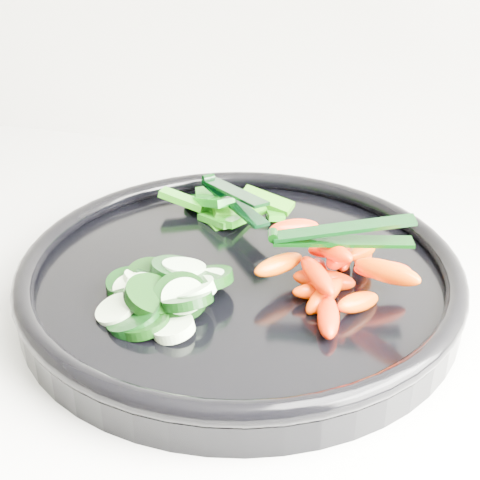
# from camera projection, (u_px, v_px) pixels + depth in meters

# --- Properties ---
(veggie_tray) EXTENTS (0.40, 0.40, 0.04)m
(veggie_tray) POSITION_uv_depth(u_px,v_px,m) (240.00, 275.00, 0.57)
(veggie_tray) COLOR black
(veggie_tray) RESTS_ON counter
(cucumber_pile) EXTENTS (0.12, 0.12, 0.04)m
(cucumber_pile) POSITION_uv_depth(u_px,v_px,m) (162.00, 290.00, 0.53)
(cucumber_pile) COLOR black
(cucumber_pile) RESTS_ON veggie_tray
(carrot_pile) EXTENTS (0.14, 0.15, 0.05)m
(carrot_pile) POSITION_uv_depth(u_px,v_px,m) (336.00, 270.00, 0.53)
(carrot_pile) COLOR #F82700
(carrot_pile) RESTS_ON veggie_tray
(pepper_pile) EXTENTS (0.13, 0.08, 0.04)m
(pepper_pile) POSITION_uv_depth(u_px,v_px,m) (228.00, 208.00, 0.66)
(pepper_pile) COLOR #0B720A
(pepper_pile) RESTS_ON veggie_tray
(tong_carrot) EXTENTS (0.11, 0.04, 0.02)m
(tong_carrot) POSITION_uv_depth(u_px,v_px,m) (339.00, 235.00, 0.52)
(tong_carrot) COLOR black
(tong_carrot) RESTS_ON carrot_pile
(tong_pepper) EXTENTS (0.09, 0.09, 0.02)m
(tong_pepper) POSITION_uv_depth(u_px,v_px,m) (232.00, 196.00, 0.64)
(tong_pepper) COLOR black
(tong_pepper) RESTS_ON pepper_pile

